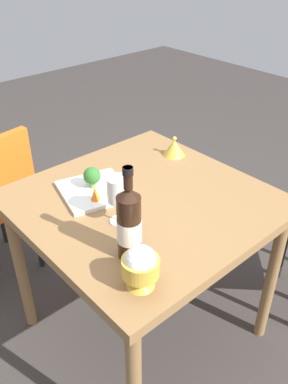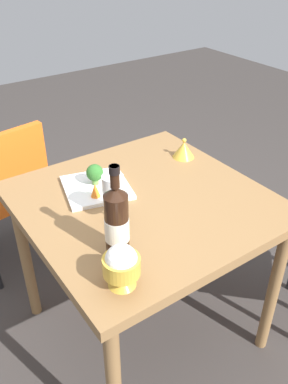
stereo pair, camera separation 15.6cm
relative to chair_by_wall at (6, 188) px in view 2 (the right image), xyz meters
The scene contains 11 objects.
ground_plane 0.97m from the chair_by_wall, 156.19° to the right, with size 8.00×8.00×0.00m, color #383330.
dining_table 0.83m from the chair_by_wall, 156.19° to the right, with size 0.90×0.90×0.75m.
chair_by_wall is the anchor object (origin of this frame).
wine_bottle 1.02m from the chair_by_wall, behind, with size 0.08×0.08×0.32m.
wine_glass 0.88m from the chair_by_wall, 168.19° to the right, with size 0.08×0.08×0.18m.
rice_bowl 1.12m from the chair_by_wall, behind, with size 0.11×0.11×0.14m.
rice_bowl_lid 0.92m from the chair_by_wall, 130.20° to the right, with size 0.10×0.10×0.09m.
serving_plate 0.66m from the chair_by_wall, 159.94° to the right, with size 0.31×0.31×0.02m.
broccoli_floret 0.67m from the chair_by_wall, 159.12° to the right, with size 0.07×0.07×0.09m.
carrot_garnish_left 0.72m from the chair_by_wall, 165.06° to the right, with size 0.04×0.04×0.06m.
carrot_garnish_right 0.63m from the chair_by_wall, 153.53° to the right, with size 0.03×0.03×0.05m.
Camera 2 is at (-1.07, 0.75, 1.62)m, focal length 38.19 mm.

